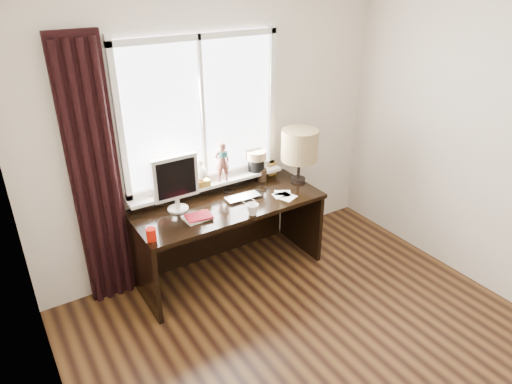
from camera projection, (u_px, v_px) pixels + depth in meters
floor at (358, 384)px, 3.20m from camera, size 3.50×4.00×0.00m
wall_back at (216, 130)px, 4.13m from camera, size 3.50×0.00×2.60m
wall_left at (61, 348)px, 1.78m from camera, size 0.00×4.00×2.60m
laptop at (243, 197)px, 4.11m from camera, size 0.33×0.22×0.03m
mug at (253, 209)px, 3.83m from camera, size 0.14×0.14×0.10m
red_cup at (151, 235)px, 3.47m from camera, size 0.08×0.08×0.10m
window at (205, 134)px, 4.02m from camera, size 1.52×0.20×1.40m
curtain at (96, 181)px, 3.60m from camera, size 0.38×0.09×2.25m
desk at (224, 222)px, 4.23m from camera, size 1.70×0.70×0.75m
monitor at (176, 180)px, 3.81m from camera, size 0.40×0.18×0.49m
notebook_stack at (198, 217)px, 3.78m from camera, size 0.24×0.18×0.03m
brush_holder at (262, 175)px, 4.43m from camera, size 0.09×0.09×0.25m
icon_frame at (272, 169)px, 4.55m from camera, size 0.10×0.03×0.13m
table_lamp at (300, 146)px, 4.30m from camera, size 0.35×0.35×0.52m
loose_papers at (284, 195)px, 4.17m from camera, size 0.21×0.27×0.00m
desk_cables at (251, 192)px, 4.23m from camera, size 0.40×0.33×0.01m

